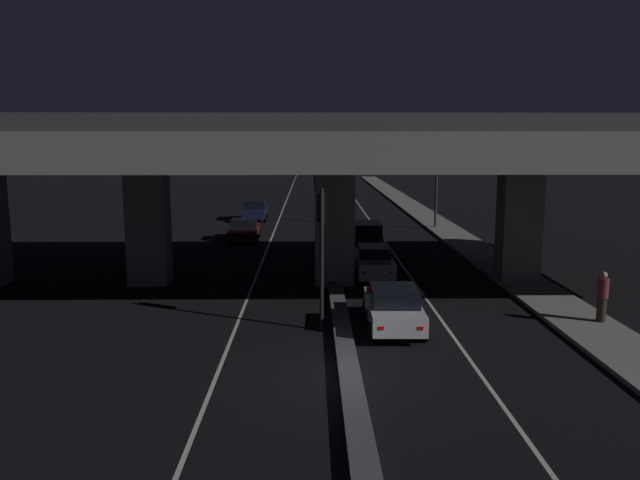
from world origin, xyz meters
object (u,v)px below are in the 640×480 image
street_lamp (433,170)px  motorcycle_blue_filtering_near (369,309)px  car_dark_blue_second_oncoming (255,210)px  car_dark_green_third (368,238)px  car_dark_red_lead_oncoming (244,230)px  car_white_lead (393,307)px  car_silver_second (374,261)px  pedestrian_on_sidewalk (602,297)px  traffic_light_left_of_median (322,234)px

street_lamp → motorcycle_blue_filtering_near: 25.58m
street_lamp → car_dark_blue_second_oncoming: bearing=159.3°
car_dark_green_third → car_dark_red_lead_oncoming: car_dark_green_third is taller
car_white_lead → car_silver_second: car_silver_second is taller
street_lamp → car_dark_green_third: street_lamp is taller
car_dark_red_lead_oncoming → pedestrian_on_sidewalk: size_ratio=2.53×
car_white_lead → car_dark_red_lead_oncoming: (-7.33, 19.45, -0.07)m
traffic_light_left_of_median → car_dark_red_lead_oncoming: traffic_light_left_of_median is taller
traffic_light_left_of_median → car_silver_second: (2.65, 8.23, -2.60)m
car_dark_blue_second_oncoming → motorcycle_blue_filtering_near: bearing=12.1°
traffic_light_left_of_median → car_dark_green_third: (2.94, 14.64, -2.46)m
car_silver_second → car_dark_red_lead_oncoming: bearing=34.4°
traffic_light_left_of_median → motorcycle_blue_filtering_near: 3.29m
motorcycle_blue_filtering_near → pedestrian_on_sidewalk: size_ratio=1.08×
car_dark_green_third → car_dark_red_lead_oncoming: bearing=60.1°
street_lamp → car_dark_blue_second_oncoming: street_lamp is taller
car_dark_green_third → car_dark_blue_second_oncoming: bearing=29.6°
car_dark_green_third → pedestrian_on_sidewalk: pedestrian_on_sidewalk is taller
street_lamp → pedestrian_on_sidewalk: 24.69m
car_white_lead → motorcycle_blue_filtering_near: car_white_lead is taller
car_white_lead → car_dark_green_third: bearing=-0.6°
car_silver_second → car_dark_blue_second_oncoming: bearing=20.4°
motorcycle_blue_filtering_near → pedestrian_on_sidewalk: (8.36, -0.07, 0.45)m
car_silver_second → motorcycle_blue_filtering_near: (-0.94, -7.86, -0.18)m
car_white_lead → motorcycle_blue_filtering_near: size_ratio=2.24×
traffic_light_left_of_median → car_dark_blue_second_oncoming: size_ratio=1.20×
street_lamp → car_white_lead: size_ratio=1.67×
traffic_light_left_of_median → car_dark_blue_second_oncoming: traffic_light_left_of_median is taller
car_dark_blue_second_oncoming → pedestrian_on_sidewalk: size_ratio=2.28×
car_white_lead → car_dark_red_lead_oncoming: 20.78m
traffic_light_left_of_median → car_silver_second: bearing=72.1°
traffic_light_left_of_median → motorcycle_blue_filtering_near: size_ratio=2.52×
car_silver_second → car_dark_red_lead_oncoming: (-7.44, 11.23, -0.08)m
car_dark_red_lead_oncoming → pedestrian_on_sidewalk: bearing=36.0°
car_white_lead → car_dark_green_third: 14.63m
motorcycle_blue_filtering_near → car_silver_second: bearing=-5.5°
traffic_light_left_of_median → car_dark_red_lead_oncoming: size_ratio=1.08×
car_white_lead → traffic_light_left_of_median: bearing=91.2°
car_silver_second → car_dark_red_lead_oncoming: 13.47m
car_dark_green_third → pedestrian_on_sidewalk: bearing=-151.5°
motorcycle_blue_filtering_near → car_dark_green_third: bearing=-3.6°
car_dark_green_third → car_dark_red_lead_oncoming: 9.11m
car_white_lead → car_silver_second: size_ratio=0.95×
car_white_lead → car_dark_blue_second_oncoming: bearing=15.2°
pedestrian_on_sidewalk → car_dark_green_third: bearing=116.5°
car_dark_green_third → pedestrian_on_sidewalk: 16.02m
traffic_light_left_of_median → street_lamp: size_ratio=0.68×
car_silver_second → car_white_lead: bearing=-179.9°
traffic_light_left_of_median → car_silver_second: traffic_light_left_of_median is taller
pedestrian_on_sidewalk → motorcycle_blue_filtering_near: bearing=179.5°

